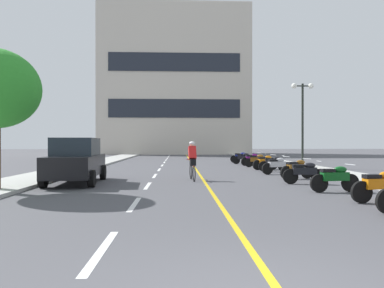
# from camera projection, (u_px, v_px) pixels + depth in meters

# --- Properties ---
(ground_plane) EXTENTS (140.00, 140.00, 0.00)m
(ground_plane) POSITION_uv_depth(u_px,v_px,m) (190.00, 166.00, 24.33)
(ground_plane) COLOR #47474C
(curb_left) EXTENTS (2.40, 72.00, 0.12)m
(curb_left) POSITION_uv_depth(u_px,v_px,m) (96.00, 163.00, 27.04)
(curb_left) COLOR #A8A8A3
(curb_left) RESTS_ON ground
(curb_right) EXTENTS (2.40, 72.00, 0.12)m
(curb_right) POSITION_uv_depth(u_px,v_px,m) (280.00, 163.00, 27.61)
(curb_right) COLOR #A8A8A3
(curb_right) RESTS_ON ground
(lane_dash_0) EXTENTS (0.14, 2.20, 0.01)m
(lane_dash_0) POSITION_uv_depth(u_px,v_px,m) (101.00, 250.00, 5.27)
(lane_dash_0) COLOR silver
(lane_dash_0) RESTS_ON ground
(lane_dash_1) EXTENTS (0.14, 2.20, 0.01)m
(lane_dash_1) POSITION_uv_depth(u_px,v_px,m) (135.00, 204.00, 9.26)
(lane_dash_1) COLOR silver
(lane_dash_1) RESTS_ON ground
(lane_dash_2) EXTENTS (0.14, 2.20, 0.01)m
(lane_dash_2) POSITION_uv_depth(u_px,v_px,m) (148.00, 186.00, 13.26)
(lane_dash_2) COLOR silver
(lane_dash_2) RESTS_ON ground
(lane_dash_3) EXTENTS (0.14, 2.20, 0.01)m
(lane_dash_3) POSITION_uv_depth(u_px,v_px,m) (155.00, 176.00, 17.26)
(lane_dash_3) COLOR silver
(lane_dash_3) RESTS_ON ground
(lane_dash_4) EXTENTS (0.14, 2.20, 0.01)m
(lane_dash_4) POSITION_uv_depth(u_px,v_px,m) (159.00, 170.00, 21.25)
(lane_dash_4) COLOR silver
(lane_dash_4) RESTS_ON ground
(lane_dash_5) EXTENTS (0.14, 2.20, 0.01)m
(lane_dash_5) POSITION_uv_depth(u_px,v_px,m) (162.00, 165.00, 25.25)
(lane_dash_5) COLOR silver
(lane_dash_5) RESTS_ON ground
(lane_dash_6) EXTENTS (0.14, 2.20, 0.01)m
(lane_dash_6) POSITION_uv_depth(u_px,v_px,m) (164.00, 162.00, 29.25)
(lane_dash_6) COLOR silver
(lane_dash_6) RESTS_ON ground
(lane_dash_7) EXTENTS (0.14, 2.20, 0.01)m
(lane_dash_7) POSITION_uv_depth(u_px,v_px,m) (166.00, 160.00, 33.24)
(lane_dash_7) COLOR silver
(lane_dash_7) RESTS_ON ground
(lane_dash_8) EXTENTS (0.14, 2.20, 0.01)m
(lane_dash_8) POSITION_uv_depth(u_px,v_px,m) (167.00, 158.00, 37.24)
(lane_dash_8) COLOR silver
(lane_dash_8) RESTS_ON ground
(lane_dash_9) EXTENTS (0.14, 2.20, 0.01)m
(lane_dash_9) POSITION_uv_depth(u_px,v_px,m) (168.00, 157.00, 41.24)
(lane_dash_9) COLOR silver
(lane_dash_9) RESTS_ON ground
(lane_dash_10) EXTENTS (0.14, 2.20, 0.01)m
(lane_dash_10) POSITION_uv_depth(u_px,v_px,m) (169.00, 156.00, 45.23)
(lane_dash_10) COLOR silver
(lane_dash_10) RESTS_ON ground
(lane_dash_11) EXTENTS (0.14, 2.20, 0.01)m
(lane_dash_11) POSITION_uv_depth(u_px,v_px,m) (170.00, 154.00, 49.23)
(lane_dash_11) COLOR silver
(lane_dash_11) RESTS_ON ground
(centre_line_yellow) EXTENTS (0.12, 66.00, 0.01)m
(centre_line_yellow) POSITION_uv_depth(u_px,v_px,m) (192.00, 164.00, 27.34)
(centre_line_yellow) COLOR gold
(centre_line_yellow) RESTS_ON ground
(office_building) EXTENTS (21.56, 9.11, 21.29)m
(office_building) POSITION_uv_depth(u_px,v_px,m) (175.00, 83.00, 52.72)
(office_building) COLOR beige
(office_building) RESTS_ON ground
(street_lamp_mid) EXTENTS (1.46, 0.36, 5.37)m
(street_lamp_mid) POSITION_uv_depth(u_px,v_px,m) (303.00, 106.00, 22.66)
(street_lamp_mid) COLOR black
(street_lamp_mid) RESTS_ON curb_right
(parked_car_near) EXTENTS (2.15, 4.30, 1.82)m
(parked_car_near) POSITION_uv_depth(u_px,v_px,m) (76.00, 161.00, 14.05)
(parked_car_near) COLOR black
(parked_car_near) RESTS_ON ground
(motorcycle_2) EXTENTS (1.70, 0.60, 0.92)m
(motorcycle_2) POSITION_uv_depth(u_px,v_px,m) (380.00, 185.00, 9.49)
(motorcycle_2) COLOR black
(motorcycle_2) RESTS_ON ground
(motorcycle_3) EXTENTS (1.70, 0.60, 0.92)m
(motorcycle_3) POSITION_uv_depth(u_px,v_px,m) (335.00, 178.00, 11.53)
(motorcycle_3) COLOR black
(motorcycle_3) RESTS_ON ground
(motorcycle_4) EXTENTS (1.70, 0.60, 0.92)m
(motorcycle_4) POSITION_uv_depth(u_px,v_px,m) (305.00, 172.00, 13.78)
(motorcycle_4) COLOR black
(motorcycle_4) RESTS_ON ground
(motorcycle_5) EXTENTS (1.65, 0.75, 0.92)m
(motorcycle_5) POSITION_uv_depth(u_px,v_px,m) (297.00, 168.00, 15.80)
(motorcycle_5) COLOR black
(motorcycle_5) RESTS_ON ground
(motorcycle_6) EXTENTS (1.67, 0.70, 0.92)m
(motorcycle_6) POSITION_uv_depth(u_px,v_px,m) (277.00, 165.00, 18.13)
(motorcycle_6) COLOR black
(motorcycle_6) RESTS_ON ground
(motorcycle_7) EXTENTS (1.70, 0.60, 0.92)m
(motorcycle_7) POSITION_uv_depth(u_px,v_px,m) (274.00, 163.00, 19.73)
(motorcycle_7) COLOR black
(motorcycle_7) RESTS_ON ground
(motorcycle_8) EXTENTS (1.65, 0.75, 0.92)m
(motorcycle_8) POSITION_uv_depth(u_px,v_px,m) (266.00, 162.00, 21.24)
(motorcycle_8) COLOR black
(motorcycle_8) RESTS_ON ground
(motorcycle_9) EXTENTS (1.64, 0.79, 0.92)m
(motorcycle_9) POSITION_uv_depth(u_px,v_px,m) (257.00, 160.00, 23.31)
(motorcycle_9) COLOR black
(motorcycle_9) RESTS_ON ground
(motorcycle_10) EXTENTS (1.66, 0.72, 0.92)m
(motorcycle_10) POSITION_uv_depth(u_px,v_px,m) (252.00, 159.00, 25.07)
(motorcycle_10) COLOR black
(motorcycle_10) RESTS_ON ground
(motorcycle_11) EXTENTS (1.69, 0.61, 0.92)m
(motorcycle_11) POSITION_uv_depth(u_px,v_px,m) (244.00, 158.00, 26.81)
(motorcycle_11) COLOR black
(motorcycle_11) RESTS_ON ground
(motorcycle_12) EXTENTS (1.68, 0.67, 0.92)m
(motorcycle_12) POSITION_uv_depth(u_px,v_px,m) (241.00, 157.00, 28.71)
(motorcycle_12) COLOR black
(motorcycle_12) RESTS_ON ground
(cyclist_rider) EXTENTS (0.43, 1.77, 1.71)m
(cyclist_rider) POSITION_uv_depth(u_px,v_px,m) (192.00, 160.00, 15.22)
(cyclist_rider) COLOR black
(cyclist_rider) RESTS_ON ground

